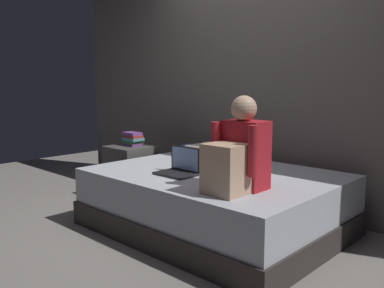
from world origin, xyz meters
name	(u,v)px	position (x,y,z in m)	size (l,w,h in m)	color
ground_plane	(173,232)	(0.00, 0.00, 0.00)	(8.00, 8.00, 0.00)	gray
wall_back	(258,71)	(0.00, 1.20, 1.35)	(5.60, 0.10, 2.70)	#605B56
bed	(215,201)	(0.20, 0.30, 0.25)	(2.00, 1.50, 0.50)	#332D2B
nightstand	(131,172)	(-1.10, 0.44, 0.28)	(0.44, 0.46, 0.56)	#474442
person_sitting	(238,155)	(0.70, -0.05, 0.75)	(0.39, 0.44, 0.66)	#B21E28
laptop	(180,168)	(0.05, 0.03, 0.55)	(0.32, 0.23, 0.22)	black
pillow	(218,153)	(-0.14, 0.75, 0.56)	(0.56, 0.36, 0.13)	beige
book_stack	(133,139)	(-1.11, 0.47, 0.63)	(0.22, 0.16, 0.14)	#703D84
clothes_pile	(196,151)	(-0.41, 0.72, 0.55)	(0.37, 0.30, 0.13)	#3D4C8E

